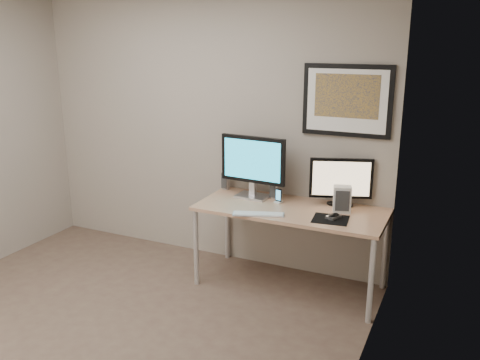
{
  "coord_description": "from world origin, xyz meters",
  "views": [
    {
      "loc": [
        2.32,
        -2.54,
        2.13
      ],
      "look_at": [
        0.64,
        1.1,
        1.0
      ],
      "focal_mm": 38.0,
      "sensor_mm": 36.0,
      "label": 1
    }
  ],
  "objects": [
    {
      "name": "framed_art",
      "position": [
        1.35,
        1.68,
        1.62
      ],
      "size": [
        0.75,
        0.04,
        0.6
      ],
      "color": "black",
      "rests_on": "room"
    },
    {
      "name": "fan_unit",
      "position": [
        1.41,
        1.44,
        0.84
      ],
      "size": [
        0.17,
        0.14,
        0.22
      ],
      "primitive_type": "cube",
      "rotation": [
        0.0,
        0.0,
        0.3
      ],
      "color": "silver",
      "rests_on": "desk"
    },
    {
      "name": "speaker_right",
      "position": [
        0.77,
        1.55,
        0.82
      ],
      "size": [
        0.08,
        0.08,
        0.18
      ],
      "primitive_type": "cylinder",
      "rotation": [
        0.0,
        0.0,
        -0.1
      ],
      "color": "#B2B2B7",
      "rests_on": "desk"
    },
    {
      "name": "mousepad",
      "position": [
        1.38,
        1.22,
        0.73
      ],
      "size": [
        0.31,
        0.28,
        0.0
      ],
      "primitive_type": "cube",
      "rotation": [
        0.0,
        0.0,
        0.12
      ],
      "color": "black",
      "rests_on": "desk"
    },
    {
      "name": "monitor_tv",
      "position": [
        1.36,
        1.59,
        0.95
      ],
      "size": [
        0.51,
        0.2,
        0.42
      ],
      "rotation": [
        0.0,
        0.0,
        0.33
      ],
      "color": "black",
      "rests_on": "desk"
    },
    {
      "name": "room",
      "position": [
        0.0,
        0.45,
        1.64
      ],
      "size": [
        3.6,
        3.6,
        3.6
      ],
      "color": "white",
      "rests_on": "ground"
    },
    {
      "name": "desk",
      "position": [
        1.0,
        1.35,
        0.66
      ],
      "size": [
        1.6,
        0.7,
        0.73
      ],
      "color": "#8E6744",
      "rests_on": "floor"
    },
    {
      "name": "phone_dock",
      "position": [
        0.86,
        1.43,
        0.8
      ],
      "size": [
        0.07,
        0.07,
        0.13
      ],
      "primitive_type": "cube",
      "rotation": [
        0.0,
        0.0,
        -0.25
      ],
      "color": "black",
      "rests_on": "desk"
    },
    {
      "name": "monitor_large",
      "position": [
        0.59,
        1.48,
        1.04
      ],
      "size": [
        0.62,
        0.22,
        0.56
      ],
      "rotation": [
        0.0,
        0.0,
        -0.06
      ],
      "color": "#B2B2B7",
      "rests_on": "desk"
    },
    {
      "name": "keyboard",
      "position": [
        0.82,
        1.07,
        0.74
      ],
      "size": [
        0.43,
        0.25,
        0.01
      ],
      "primitive_type": "cube",
      "rotation": [
        0.0,
        0.0,
        0.34
      ],
      "color": "silver",
      "rests_on": "desk"
    },
    {
      "name": "mouse",
      "position": [
        1.4,
        1.25,
        0.75
      ],
      "size": [
        0.11,
        0.13,
        0.04
      ],
      "primitive_type": "ellipsoid",
      "rotation": [
        0.0,
        0.0,
        -0.43
      ],
      "color": "black",
      "rests_on": "mousepad"
    },
    {
      "name": "floor",
      "position": [
        0.0,
        0.0,
        0.0
      ],
      "size": [
        3.6,
        3.6,
        0.0
      ],
      "primitive_type": "plane",
      "color": "brown",
      "rests_on": "ground"
    },
    {
      "name": "speaker_left",
      "position": [
        0.25,
        1.62,
        0.82
      ],
      "size": [
        0.07,
        0.07,
        0.18
      ],
      "primitive_type": "cylinder",
      "rotation": [
        0.0,
        0.0,
        -0.01
      ],
      "color": "#B2B2B7",
      "rests_on": "desk"
    }
  ]
}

